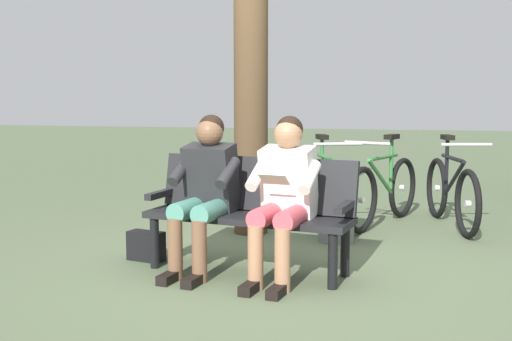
{
  "coord_description": "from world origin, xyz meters",
  "views": [
    {
      "loc": [
        -0.83,
        4.9,
        1.36
      ],
      "look_at": [
        0.27,
        -0.1,
        0.75
      ],
      "focal_mm": 45.32,
      "sensor_mm": 36.0,
      "label": 1
    }
  ],
  "objects_px": {
    "person_reading": "(284,190)",
    "bicycle_red": "(383,191)",
    "bench": "(252,205)",
    "person_companion": "(205,185)",
    "bicycle_black": "(326,191)",
    "litter_bin": "(336,202)",
    "tree_trunk": "(251,16)",
    "bicycle_blue": "(451,192)",
    "handbag": "(146,246)"
  },
  "relations": [
    {
      "from": "person_companion",
      "to": "bicycle_black",
      "type": "bearing_deg",
      "value": -100.57
    },
    {
      "from": "person_reading",
      "to": "handbag",
      "type": "bearing_deg",
      "value": -3.88
    },
    {
      "from": "handbag",
      "to": "bicycle_blue",
      "type": "bearing_deg",
      "value": -142.94
    },
    {
      "from": "bench",
      "to": "litter_bin",
      "type": "distance_m",
      "value": 1.24
    },
    {
      "from": "bicycle_red",
      "to": "bicycle_black",
      "type": "height_order",
      "value": "same"
    },
    {
      "from": "bicycle_red",
      "to": "litter_bin",
      "type": "bearing_deg",
      "value": -1.93
    },
    {
      "from": "person_reading",
      "to": "handbag",
      "type": "height_order",
      "value": "person_reading"
    },
    {
      "from": "person_reading",
      "to": "litter_bin",
      "type": "height_order",
      "value": "person_reading"
    },
    {
      "from": "handbag",
      "to": "bicycle_red",
      "type": "relative_size",
      "value": 0.19
    },
    {
      "from": "tree_trunk",
      "to": "litter_bin",
      "type": "relative_size",
      "value": 5.73
    },
    {
      "from": "bicycle_blue",
      "to": "litter_bin",
      "type": "bearing_deg",
      "value": -62.98
    },
    {
      "from": "bicycle_blue",
      "to": "bicycle_black",
      "type": "height_order",
      "value": "same"
    },
    {
      "from": "tree_trunk",
      "to": "person_companion",
      "type": "bearing_deg",
      "value": 88.46
    },
    {
      "from": "bench",
      "to": "bicycle_red",
      "type": "height_order",
      "value": "bicycle_red"
    },
    {
      "from": "person_reading",
      "to": "bicycle_blue",
      "type": "bearing_deg",
      "value": -111.01
    },
    {
      "from": "person_companion",
      "to": "bicycle_red",
      "type": "bearing_deg",
      "value": -111.74
    },
    {
      "from": "bicycle_black",
      "to": "handbag",
      "type": "bearing_deg",
      "value": -58.01
    },
    {
      "from": "person_reading",
      "to": "bicycle_blue",
      "type": "height_order",
      "value": "person_reading"
    },
    {
      "from": "person_reading",
      "to": "litter_bin",
      "type": "distance_m",
      "value": 1.38
    },
    {
      "from": "bench",
      "to": "person_companion",
      "type": "xyz_separation_m",
      "value": [
        0.34,
        0.1,
        0.16
      ]
    },
    {
      "from": "bicycle_red",
      "to": "handbag",
      "type": "bearing_deg",
      "value": -21.66
    },
    {
      "from": "person_reading",
      "to": "litter_bin",
      "type": "bearing_deg",
      "value": -91.04
    },
    {
      "from": "bicycle_red",
      "to": "person_companion",
      "type": "bearing_deg",
      "value": -9.07
    },
    {
      "from": "bicycle_black",
      "to": "person_companion",
      "type": "bearing_deg",
      "value": -41.85
    },
    {
      "from": "litter_bin",
      "to": "bicycle_blue",
      "type": "xyz_separation_m",
      "value": [
        -1.08,
        -0.9,
        -0.01
      ]
    },
    {
      "from": "person_companion",
      "to": "bicycle_red",
      "type": "distance_m",
      "value": 2.47
    },
    {
      "from": "litter_bin",
      "to": "bicycle_red",
      "type": "relative_size",
      "value": 0.46
    },
    {
      "from": "person_companion",
      "to": "litter_bin",
      "type": "height_order",
      "value": "person_companion"
    },
    {
      "from": "person_reading",
      "to": "bicycle_red",
      "type": "height_order",
      "value": "person_reading"
    },
    {
      "from": "bicycle_black",
      "to": "litter_bin",
      "type": "bearing_deg",
      "value": -7.13
    },
    {
      "from": "person_reading",
      "to": "bicycle_red",
      "type": "bearing_deg",
      "value": -96.71
    },
    {
      "from": "person_companion",
      "to": "tree_trunk",
      "type": "distance_m",
      "value": 2.01
    },
    {
      "from": "person_reading",
      "to": "bicycle_blue",
      "type": "relative_size",
      "value": 0.73
    },
    {
      "from": "bench",
      "to": "bicycle_blue",
      "type": "relative_size",
      "value": 1.0
    },
    {
      "from": "tree_trunk",
      "to": "bicycle_blue",
      "type": "bearing_deg",
      "value": -160.26
    },
    {
      "from": "bench",
      "to": "person_companion",
      "type": "height_order",
      "value": "person_companion"
    },
    {
      "from": "person_companion",
      "to": "bicycle_red",
      "type": "xyz_separation_m",
      "value": [
        -1.3,
        -2.08,
        -0.3
      ]
    },
    {
      "from": "tree_trunk",
      "to": "bicycle_blue",
      "type": "xyz_separation_m",
      "value": [
        -1.94,
        -0.7,
        -1.73
      ]
    },
    {
      "from": "handbag",
      "to": "bicycle_blue",
      "type": "distance_m",
      "value": 3.2
    },
    {
      "from": "person_companion",
      "to": "bicycle_black",
      "type": "distance_m",
      "value": 2.05
    },
    {
      "from": "bicycle_black",
      "to": "bicycle_red",
      "type": "bearing_deg",
      "value": 86.55
    },
    {
      "from": "handbag",
      "to": "litter_bin",
      "type": "xyz_separation_m",
      "value": [
        -1.46,
        -1.02,
        0.25
      ]
    },
    {
      "from": "handbag",
      "to": "bicycle_blue",
      "type": "xyz_separation_m",
      "value": [
        -2.54,
        -1.92,
        0.24
      ]
    },
    {
      "from": "person_companion",
      "to": "litter_bin",
      "type": "relative_size",
      "value": 1.65
    },
    {
      "from": "bench",
      "to": "bicycle_blue",
      "type": "xyz_separation_m",
      "value": [
        -1.64,
        -2.0,
        -0.15
      ]
    },
    {
      "from": "person_companion",
      "to": "bicycle_blue",
      "type": "distance_m",
      "value": 2.9
    },
    {
      "from": "bench",
      "to": "bicycle_black",
      "type": "xyz_separation_m",
      "value": [
        -0.38,
        -1.79,
        -0.15
      ]
    },
    {
      "from": "bench",
      "to": "litter_bin",
      "type": "relative_size",
      "value": 2.27
    },
    {
      "from": "bench",
      "to": "handbag",
      "type": "bearing_deg",
      "value": 5.09
    },
    {
      "from": "person_reading",
      "to": "person_companion",
      "type": "height_order",
      "value": "same"
    }
  ]
}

